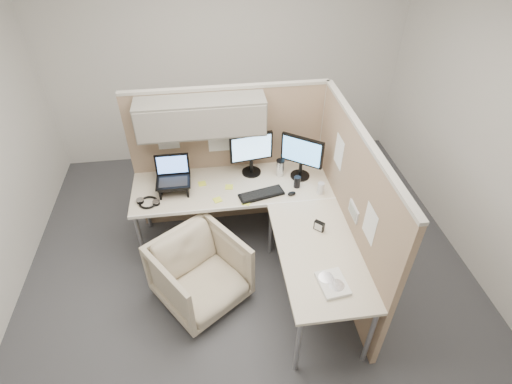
{
  "coord_description": "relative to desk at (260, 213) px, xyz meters",
  "views": [
    {
      "loc": [
        -0.29,
        -2.62,
        3.23
      ],
      "look_at": [
        0.1,
        0.25,
        0.85
      ],
      "focal_mm": 28.0,
      "sensor_mm": 36.0,
      "label": 1
    }
  ],
  "objects": [
    {
      "name": "sticky_note_d",
      "position": [
        -0.26,
        0.38,
        0.05
      ],
      "size": [
        0.08,
        0.08,
        0.01
      ],
      "primitive_type": "cube",
      "rotation": [
        0.0,
        0.0,
        -0.11
      ],
      "color": "#DDEA3D",
      "rests_on": "desk"
    },
    {
      "name": "keyboard",
      "position": [
        0.04,
        0.21,
        0.05
      ],
      "size": [
        0.46,
        0.24,
        0.02
      ],
      "primitive_type": "cube",
      "rotation": [
        0.0,
        0.0,
        0.23
      ],
      "color": "black",
      "rests_on": "desk"
    },
    {
      "name": "sticky_note_b",
      "position": [
        -0.12,
        0.12,
        0.05
      ],
      "size": [
        0.1,
        0.1,
        0.01
      ],
      "primitive_type": "cube",
      "rotation": [
        0.0,
        0.0,
        -0.39
      ],
      "color": "#DDEA3D",
      "rests_on": "desk"
    },
    {
      "name": "soda_can_green",
      "position": [
        0.62,
        0.17,
        0.1
      ],
      "size": [
        0.07,
        0.07,
        0.12
      ],
      "primitive_type": "cylinder",
      "color": "silver",
      "rests_on": "desk"
    },
    {
      "name": "sticky_note_c",
      "position": [
        -0.53,
        0.47,
        0.05
      ],
      "size": [
        0.09,
        0.09,
        0.01
      ],
      "primitive_type": "cube",
      "rotation": [
        0.0,
        0.0,
        0.15
      ],
      "color": "#DDEA3D",
      "rests_on": "desk"
    },
    {
      "name": "partition_back",
      "position": [
        -0.34,
        0.7,
        0.41
      ],
      "size": [
        2.0,
        0.36,
        1.63
      ],
      "color": "#9B7E65",
      "rests_on": "ground"
    },
    {
      "name": "soda_can_silver",
      "position": [
        0.41,
        0.3,
        0.1
      ],
      "size": [
        0.07,
        0.07,
        0.12
      ],
      "primitive_type": "cylinder",
      "color": "black",
      "rests_on": "desk"
    },
    {
      "name": "laptop_station",
      "position": [
        -0.8,
        0.41,
        0.18
      ],
      "size": [
        0.33,
        0.28,
        0.34
      ],
      "color": "black",
      "rests_on": "desk"
    },
    {
      "name": "desk_clock",
      "position": [
        0.47,
        -0.33,
        0.09
      ],
      "size": [
        0.09,
        0.09,
        0.09
      ],
      "rotation": [
        0.0,
        0.0,
        -0.76
      ],
      "color": "black",
      "rests_on": "desk"
    },
    {
      "name": "mouse",
      "position": [
        0.34,
        0.18,
        0.06
      ],
      "size": [
        0.1,
        0.08,
        0.03
      ],
      "primitive_type": "ellipsoid",
      "rotation": [
        0.0,
        0.0,
        0.28
      ],
      "color": "black",
      "rests_on": "desk"
    },
    {
      "name": "monitor_left",
      "position": [
        -0.01,
        0.59,
        0.32
      ],
      "size": [
        0.44,
        0.2,
        0.47
      ],
      "rotation": [
        0.0,
        0.0,
        0.15
      ],
      "color": "black",
      "rests_on": "desk"
    },
    {
      "name": "monitor_right",
      "position": [
        0.48,
        0.46,
        0.32
      ],
      "size": [
        0.38,
        0.29,
        0.47
      ],
      "rotation": [
        0.0,
        0.0,
        -0.63
      ],
      "color": "black",
      "rests_on": "desk"
    },
    {
      "name": "partition_right",
      "position": [
        0.78,
        -0.19,
        0.13
      ],
      "size": [
        0.07,
        2.03,
        1.63
      ],
      "color": "#9B7E65",
      "rests_on": "ground"
    },
    {
      "name": "travel_mug",
      "position": [
        0.28,
        0.51,
        0.14
      ],
      "size": [
        0.09,
        0.09,
        0.18
      ],
      "color": "silver",
      "rests_on": "desk"
    },
    {
      "name": "headphones",
      "position": [
        -1.05,
        0.24,
        0.06
      ],
      "size": [
        0.23,
        0.23,
        0.03
      ],
      "rotation": [
        0.0,
        0.0,
        -0.3
      ],
      "color": "black",
      "rests_on": "desk"
    },
    {
      "name": "sticky_note_a",
      "position": [
        -0.39,
        0.2,
        0.05
      ],
      "size": [
        0.1,
        0.1,
        0.01
      ],
      "primitive_type": "cube",
      "rotation": [
        0.0,
        0.0,
        0.33
      ],
      "color": "#DDEA3D",
      "rests_on": "desk"
    },
    {
      "name": "paper_stack",
      "position": [
        0.43,
        -0.93,
        0.06
      ],
      "size": [
        0.23,
        0.28,
        0.03
      ],
      "rotation": [
        0.0,
        0.0,
        0.12
      ],
      "color": "white",
      "rests_on": "desk"
    },
    {
      "name": "ground",
      "position": [
        -0.12,
        -0.13,
        -0.69
      ],
      "size": [
        4.5,
        4.5,
        0.0
      ],
      "primitive_type": "plane",
      "color": "#3B3C41",
      "rests_on": "ground"
    },
    {
      "name": "office_chair",
      "position": [
        -0.6,
        -0.35,
        -0.32
      ],
      "size": [
        0.98,
        0.97,
        0.74
      ],
      "primitive_type": "imported",
      "rotation": [
        0.0,
        0.0,
        0.61
      ],
      "color": "#BCB095",
      "rests_on": "ground"
    },
    {
      "name": "desk",
      "position": [
        0.0,
        0.0,
        0.0
      ],
      "size": [
        2.0,
        1.98,
        0.73
      ],
      "color": "beige",
      "rests_on": "ground"
    }
  ]
}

